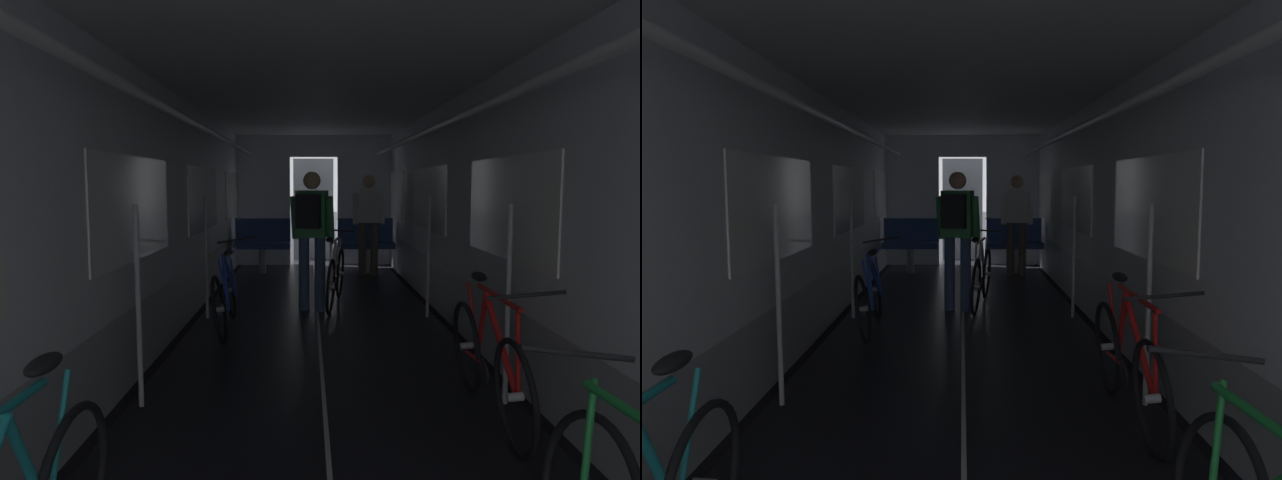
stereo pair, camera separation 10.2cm
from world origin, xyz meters
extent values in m
cube|color=black|center=(-1.41, 3.25, 0.00)|extent=(0.08, 11.50, 0.01)
cube|color=black|center=(1.41, 3.25, 0.00)|extent=(0.08, 11.50, 0.01)
cube|color=beige|center=(0.00, 3.25, 0.00)|extent=(0.03, 11.27, 0.00)
cube|color=#9EA0A5|center=(-1.51, 3.25, 0.30)|extent=(0.12, 11.50, 0.60)
cube|color=silver|center=(-1.51, 3.25, 1.53)|extent=(0.12, 11.50, 1.85)
cube|color=white|center=(-1.45, 2.67, 1.35)|extent=(0.02, 1.90, 0.80)
cube|color=white|center=(-1.45, 5.55, 1.35)|extent=(0.02, 1.90, 0.80)
cube|color=white|center=(-1.45, 8.42, 1.35)|extent=(0.02, 1.90, 0.80)
cube|color=yellow|center=(-1.45, 2.95, 1.35)|extent=(0.01, 0.20, 0.28)
cylinder|color=white|center=(-1.17, 3.25, 2.10)|extent=(0.07, 11.04, 0.07)
cylinder|color=#B7BABF|center=(-1.27, 2.10, 0.70)|extent=(0.04, 0.04, 1.40)
cylinder|color=#B7BABF|center=(-1.27, 4.70, 0.70)|extent=(0.04, 0.04, 1.40)
cube|color=#9EA0A5|center=(1.51, 3.25, 0.30)|extent=(0.12, 11.50, 0.60)
cube|color=silver|center=(1.51, 3.25, 1.53)|extent=(0.12, 11.50, 1.85)
cube|color=white|center=(1.45, 2.67, 1.35)|extent=(0.02, 1.90, 0.80)
cube|color=white|center=(1.45, 5.55, 1.35)|extent=(0.02, 1.90, 0.80)
cube|color=white|center=(1.45, 8.42, 1.35)|extent=(0.02, 1.90, 0.80)
cube|color=yellow|center=(1.45, 3.29, 1.35)|extent=(0.01, 0.20, 0.28)
cylinder|color=white|center=(1.17, 3.25, 2.10)|extent=(0.07, 11.04, 0.07)
cylinder|color=#B7BABF|center=(1.27, 2.10, 0.70)|extent=(0.04, 0.04, 1.40)
cylinder|color=#B7BABF|center=(1.27, 4.70, 0.70)|extent=(0.04, 0.04, 1.40)
cube|color=silver|center=(-0.95, 9.06, 1.23)|extent=(1.00, 0.12, 2.45)
cube|color=silver|center=(0.95, 9.06, 1.23)|extent=(1.00, 0.12, 2.45)
cube|color=silver|center=(0.00, 9.06, 2.25)|extent=(0.90, 0.12, 0.40)
cube|color=#4C4F54|center=(0.00, 9.76, 1.03)|extent=(0.81, 0.04, 2.05)
cube|color=white|center=(0.00, 3.25, 2.51)|extent=(3.14, 11.62, 0.12)
cylinder|color=gray|center=(-0.90, 8.00, 0.22)|extent=(0.12, 0.12, 0.44)
cube|color=#2D4784|center=(-0.90, 8.00, 0.49)|extent=(0.96, 0.44, 0.10)
cube|color=#2D4784|center=(-0.90, 8.19, 0.74)|extent=(0.96, 0.08, 0.40)
torus|color=gray|center=(-1.33, 8.22, 0.94)|extent=(0.14, 0.14, 0.02)
cylinder|color=gray|center=(0.90, 8.00, 0.22)|extent=(0.12, 0.12, 0.44)
cube|color=#2D4784|center=(0.90, 8.00, 0.49)|extent=(0.96, 0.44, 0.10)
cube|color=#2D4784|center=(0.90, 8.19, 0.74)|extent=(0.96, 0.08, 0.40)
torus|color=gray|center=(0.47, 8.22, 0.94)|extent=(0.14, 0.14, 0.02)
torus|color=black|center=(-0.97, 3.66, 0.33)|extent=(0.17, 0.68, 0.67)
cylinder|color=#B2B2B7|center=(-0.97, 3.66, 0.33)|extent=(0.10, 0.05, 0.06)
torus|color=black|center=(-1.01, 4.68, 0.33)|extent=(0.17, 0.68, 0.67)
cylinder|color=#B2B2B7|center=(-1.01, 4.68, 0.33)|extent=(0.10, 0.05, 0.06)
cylinder|color=#2342B7|center=(-0.96, 4.37, 0.55)|extent=(0.10, 0.54, 0.56)
cylinder|color=#2342B7|center=(-0.95, 3.96, 0.55)|extent=(0.13, 0.34, 0.55)
cylinder|color=#2342B7|center=(-0.92, 4.21, 0.81)|extent=(0.07, 0.82, 0.04)
cylinder|color=#2342B7|center=(-0.93, 3.73, 0.57)|extent=(0.09, 0.17, 0.49)
cylinder|color=#2342B7|center=(-0.98, 3.88, 0.31)|extent=(0.05, 0.45, 0.07)
cylinder|color=#2342B7|center=(-0.97, 4.65, 0.57)|extent=(0.11, 0.09, 0.49)
cylinder|color=black|center=(-0.99, 4.11, 0.29)|extent=(0.05, 0.17, 0.17)
ellipsoid|color=black|center=(-0.89, 3.78, 0.87)|extent=(0.11, 0.24, 0.07)
cylinder|color=black|center=(-0.92, 4.67, 0.91)|extent=(0.44, 0.04, 0.09)
cylinder|color=#1E8438|center=(0.93, 0.28, 0.57)|extent=(0.09, 0.09, 0.49)
cylinder|color=black|center=(0.88, 0.29, 0.91)|extent=(0.44, 0.05, 0.08)
torus|color=black|center=(1.07, 2.38, 0.33)|extent=(0.10, 0.67, 0.67)
cylinder|color=#B2B2B7|center=(1.07, 2.38, 0.33)|extent=(0.09, 0.05, 0.06)
torus|color=black|center=(1.06, 1.36, 0.33)|extent=(0.10, 0.67, 0.67)
cylinder|color=#B2B2B7|center=(1.06, 1.36, 0.33)|extent=(0.09, 0.05, 0.06)
cylinder|color=red|center=(1.08, 1.67, 0.55)|extent=(0.08, 0.54, 0.56)
cylinder|color=red|center=(1.08, 2.08, 0.55)|extent=(0.08, 0.34, 0.55)
cylinder|color=red|center=(1.10, 1.83, 0.82)|extent=(0.04, 0.82, 0.04)
cylinder|color=red|center=(1.09, 2.31, 0.58)|extent=(0.06, 0.16, 0.49)
cylinder|color=red|center=(1.07, 2.15, 0.31)|extent=(0.03, 0.45, 0.07)
cylinder|color=red|center=(1.08, 1.39, 0.58)|extent=(0.07, 0.09, 0.49)
cylinder|color=black|center=(1.06, 1.93, 0.29)|extent=(0.03, 0.17, 0.17)
ellipsoid|color=black|center=(1.11, 2.26, 0.88)|extent=(0.10, 0.24, 0.07)
cylinder|color=black|center=(1.11, 1.37, 0.92)|extent=(0.44, 0.03, 0.06)
cylinder|color=teal|center=(-1.06, 0.14, 0.55)|extent=(0.07, 0.34, 0.55)
cylinder|color=teal|center=(-1.06, 0.37, 0.58)|extent=(0.06, 0.16, 0.49)
ellipsoid|color=black|center=(-1.08, 0.32, 0.88)|extent=(0.10, 0.24, 0.07)
cylinder|color=#384C75|center=(-0.16, 5.11, 0.45)|extent=(0.13, 0.13, 0.90)
cylinder|color=#384C75|center=(0.03, 5.06, 0.45)|extent=(0.13, 0.13, 0.90)
cube|color=#337F47|center=(-0.06, 5.08, 1.18)|extent=(0.40, 0.30, 0.56)
cylinder|color=#337F47|center=(-0.27, 5.16, 1.13)|extent=(0.13, 0.21, 0.53)
cylinder|color=#337F47|center=(0.15, 5.05, 1.13)|extent=(0.13, 0.21, 0.53)
sphere|color=tan|center=(-0.06, 5.08, 1.58)|extent=(0.21, 0.21, 0.21)
cube|color=black|center=(-0.10, 4.92, 1.22)|extent=(0.31, 0.22, 0.40)
torus|color=black|center=(0.16, 4.83, 0.33)|extent=(0.18, 0.67, 0.67)
cylinder|color=#B2B2B7|center=(0.16, 4.83, 0.33)|extent=(0.10, 0.06, 0.05)
torus|color=black|center=(0.32, 5.84, 0.33)|extent=(0.18, 0.67, 0.67)
cylinder|color=#B2B2B7|center=(0.32, 5.84, 0.33)|extent=(0.10, 0.06, 0.05)
cylinder|color=silver|center=(0.26, 5.53, 0.55)|extent=(0.10, 0.54, 0.56)
cylinder|color=silver|center=(0.19, 5.13, 0.55)|extent=(0.12, 0.34, 0.55)
cylinder|color=silver|center=(0.22, 5.38, 0.82)|extent=(0.17, 0.81, 0.04)
cylinder|color=silver|center=(0.15, 4.90, 0.58)|extent=(0.03, 0.17, 0.49)
cylinder|color=silver|center=(0.19, 5.05, 0.31)|extent=(0.10, 0.45, 0.07)
cylinder|color=silver|center=(0.31, 5.81, 0.58)|extent=(0.07, 0.09, 0.49)
cylinder|color=black|center=(0.23, 5.28, 0.29)|extent=(0.05, 0.17, 0.17)
ellipsoid|color=black|center=(0.15, 4.96, 0.88)|extent=(0.13, 0.25, 0.06)
cylinder|color=black|center=(0.29, 5.83, 0.92)|extent=(0.44, 0.10, 0.05)
cylinder|color=brown|center=(1.00, 7.70, 0.45)|extent=(0.13, 0.13, 0.90)
cylinder|color=brown|center=(0.80, 7.70, 0.45)|extent=(0.13, 0.13, 0.90)
cube|color=silver|center=(0.90, 7.70, 1.18)|extent=(0.36, 0.22, 0.56)
cylinder|color=silver|center=(1.12, 7.68, 1.13)|extent=(0.09, 0.20, 0.53)
cylinder|color=silver|center=(0.68, 7.68, 1.13)|extent=(0.09, 0.20, 0.53)
sphere|color=tan|center=(0.90, 7.70, 1.58)|extent=(0.21, 0.21, 0.21)
camera|label=1|loc=(-0.11, -1.72, 1.53)|focal=31.77mm
camera|label=2|loc=(-0.01, -1.72, 1.53)|focal=31.77mm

